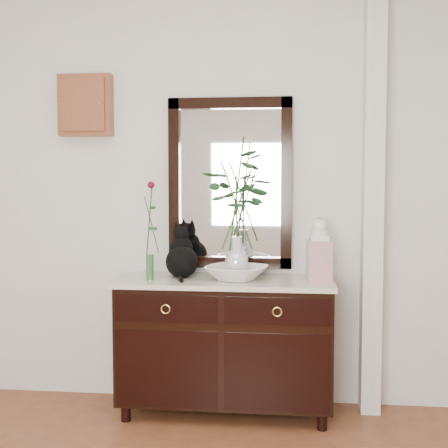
# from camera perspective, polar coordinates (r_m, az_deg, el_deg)

# --- Properties ---
(wall_back) EXTENTS (3.60, 0.04, 2.70)m
(wall_back) POSITION_cam_1_polar(r_m,az_deg,el_deg) (4.08, -0.83, 2.47)
(wall_back) COLOR white
(wall_back) RESTS_ON ground
(pilaster) EXTENTS (0.12, 0.20, 2.70)m
(pilaster) POSITION_cam_1_polar(r_m,az_deg,el_deg) (3.99, 13.42, 2.32)
(pilaster) COLOR white
(pilaster) RESTS_ON ground
(sideboard) EXTENTS (1.33, 0.52, 0.82)m
(sideboard) POSITION_cam_1_polar(r_m,az_deg,el_deg) (3.94, 0.17, -10.48)
(sideboard) COLOR black
(sideboard) RESTS_ON ground
(wall_mirror) EXTENTS (0.80, 0.06, 1.10)m
(wall_mirror) POSITION_cam_1_polar(r_m,az_deg,el_deg) (4.05, 0.55, 3.73)
(wall_mirror) COLOR black
(wall_mirror) RESTS_ON wall_back
(key_cabinet) EXTENTS (0.35, 0.10, 0.40)m
(key_cabinet) POSITION_cam_1_polar(r_m,az_deg,el_deg) (4.26, -12.54, 10.53)
(key_cabinet) COLOR brown
(key_cabinet) RESTS_ON wall_back
(cat) EXTENTS (0.30, 0.33, 0.33)m
(cat) POSITION_cam_1_polar(r_m,az_deg,el_deg) (3.93, -3.90, -2.50)
(cat) COLOR black
(cat) RESTS_ON sideboard
(lotus_bowl) EXTENTS (0.46, 0.46, 0.09)m
(lotus_bowl) POSITION_cam_1_polar(r_m,az_deg,el_deg) (3.83, 1.15, -4.48)
(lotus_bowl) COLOR white
(lotus_bowl) RESTS_ON sideboard
(vase_branches) EXTENTS (0.54, 0.54, 0.87)m
(vase_branches) POSITION_cam_1_polar(r_m,az_deg,el_deg) (3.80, 1.16, 1.64)
(vase_branches) COLOR silver
(vase_branches) RESTS_ON lotus_bowl
(bud_vase_rose) EXTENTS (0.08, 0.08, 0.61)m
(bud_vase_rose) POSITION_cam_1_polar(r_m,az_deg,el_deg) (3.82, -6.83, -0.57)
(bud_vase_rose) COLOR #336934
(bud_vase_rose) RESTS_ON sideboard
(ginger_jar) EXTENTS (0.16, 0.16, 0.39)m
(ginger_jar) POSITION_cam_1_polar(r_m,az_deg,el_deg) (3.84, 8.70, -2.24)
(ginger_jar) COLOR white
(ginger_jar) RESTS_ON sideboard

